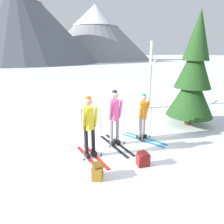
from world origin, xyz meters
TOP-DOWN VIEW (x-y plane):
  - ground_plane at (0.00, 0.00)m, footprint 400.00×400.00m
  - skier_in_yellow at (-1.00, -0.23)m, footprint 0.61×1.62m
  - skier_in_pink at (-0.03, 0.16)m, footprint 0.61×1.78m
  - skier_in_orange at (1.02, 0.15)m, footprint 1.03×1.62m
  - pine_tree_near at (3.57, 0.58)m, footprint 1.84×1.84m
  - birch_tree_tall at (3.49, 3.41)m, footprint 0.44×1.20m
  - backpack_on_snow_front at (0.16, -1.27)m, footprint 0.35×0.28m
  - backpack_on_snow_beside at (-1.15, -1.30)m, footprint 0.37×0.40m
  - mountain_ridge_distant at (3.15, 66.28)m, footprint 92.39×56.99m

SIDE VIEW (x-z plane):
  - ground_plane at x=0.00m, z-range 0.00..0.00m
  - backpack_on_snow_front at x=0.16m, z-range 0.00..0.38m
  - backpack_on_snow_beside at x=-1.15m, z-range 0.00..0.38m
  - skier_in_orange at x=1.02m, z-range 0.07..1.70m
  - skier_in_pink at x=-0.03m, z-range 0.10..1.94m
  - skier_in_yellow at x=-1.00m, z-range 0.13..1.96m
  - birch_tree_tall at x=3.49m, z-range 0.02..3.51m
  - pine_tree_near at x=3.57m, z-range -0.19..4.27m
  - mountain_ridge_distant at x=3.15m, z-range -0.34..22.36m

